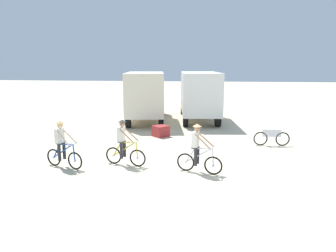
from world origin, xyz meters
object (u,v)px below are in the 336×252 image
cyclist_near_camera (198,150)px  supply_crate (161,131)px  cyclist_cowboy_hat (124,144)px  bicycle_spare (272,138)px  box_truck_cream_rv (146,94)px  cyclist_orange_shirt (62,146)px  box_truck_white_box (199,94)px

cyclist_near_camera → supply_crate: size_ratio=2.44×
cyclist_near_camera → supply_crate: cyclist_near_camera is taller
supply_crate → cyclist_cowboy_hat: bearing=-98.5°
supply_crate → bicycle_spare: bearing=-13.3°
box_truck_cream_rv → cyclist_near_camera: bearing=-69.4°
cyclist_orange_shirt → supply_crate: 6.38m
box_truck_cream_rv → bicycle_spare: size_ratio=4.06×
cyclist_cowboy_hat → cyclist_near_camera: 2.94m
box_truck_cream_rv → supply_crate: box_truck_cream_rv is taller
cyclist_cowboy_hat → cyclist_near_camera: size_ratio=1.00×
box_truck_white_box → bicycle_spare: box_truck_white_box is taller
box_truck_white_box → cyclist_near_camera: bearing=-89.1°
box_truck_white_box → cyclist_cowboy_hat: 10.71m
box_truck_white_box → supply_crate: bearing=-110.5°
cyclist_cowboy_hat → supply_crate: cyclist_cowboy_hat is taller
cyclist_near_camera → bicycle_spare: (3.48, 4.26, -0.45)m
box_truck_cream_rv → cyclist_near_camera: size_ratio=3.86×
cyclist_orange_shirt → cyclist_near_camera: (5.14, 0.01, 0.00)m
supply_crate → cyclist_near_camera: bearing=-69.1°
supply_crate → box_truck_white_box: bearing=69.5°
bicycle_spare → supply_crate: size_ratio=2.32×
box_truck_cream_rv → supply_crate: size_ratio=9.42×
box_truck_white_box → cyclist_near_camera: 10.91m
box_truck_white_box → cyclist_cowboy_hat: bearing=-104.8°
box_truck_cream_rv → bicycle_spare: box_truck_cream_rv is taller
box_truck_white_box → cyclist_near_camera: box_truck_white_box is taller
bicycle_spare → cyclist_cowboy_hat: bearing=-149.7°
box_truck_white_box → cyclist_cowboy_hat: (-2.72, -10.31, -1.03)m
cyclist_near_camera → cyclist_orange_shirt: bearing=-179.9°
box_truck_cream_rv → supply_crate: bearing=-69.7°
box_truck_cream_rv → box_truck_white_box: bearing=10.9°
cyclist_near_camera → box_truck_cream_rv: bearing=110.6°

